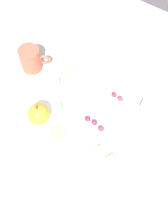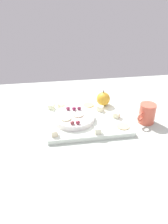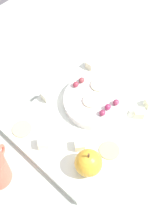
{
  "view_description": "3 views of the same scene",
  "coord_description": "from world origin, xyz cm",
  "views": [
    {
      "loc": [
        25.0,
        -36.11,
        75.73
      ],
      "look_at": [
        4.58,
        -6.28,
        8.64
      ],
      "focal_mm": 40.7,
      "sensor_mm": 36.0,
      "label": 1
    },
    {
      "loc": [
        17.73,
        76.9,
        56.22
      ],
      "look_at": [
        4.85,
        -5.51,
        7.71
      ],
      "focal_mm": 34.62,
      "sensor_mm": 36.0,
      "label": 2
    },
    {
      "loc": [
        -27.88,
        -33.62,
        73.13
      ],
      "look_at": [
        3.55,
        -4.09,
        9.0
      ],
      "focal_mm": 47.78,
      "sensor_mm": 36.0,
      "label": 3
    }
  ],
  "objects": [
    {
      "name": "table",
      "position": [
        0.0,
        0.0,
        1.81
      ],
      "size": [
        148.45,
        107.57,
        3.62
      ],
      "primitive_type": "cube",
      "color": "#B0BAAE",
      "rests_on": "ground"
    },
    {
      "name": "platter",
      "position": [
        3.76,
        -3.96,
        4.6
      ],
      "size": [
        35.26,
        28.97,
        1.97
      ],
      "primitive_type": "cube",
      "color": "white",
      "rests_on": "table"
    },
    {
      "name": "serving_dish",
      "position": [
        9.69,
        -2.98,
        6.76
      ],
      "size": [
        18.1,
        18.1,
        2.36
      ],
      "primitive_type": "cylinder",
      "color": "white",
      "rests_on": "platter"
    },
    {
      "name": "apple_whole",
      "position": [
        -6.11,
        -14.6,
        8.9
      ],
      "size": [
        6.63,
        6.63,
        6.63
      ],
      "primitive_type": "sphere",
      "color": "gold",
      "rests_on": "platter"
    },
    {
      "name": "apple_stem",
      "position": [
        -6.11,
        -14.6,
        12.81
      ],
      "size": [
        0.5,
        0.5,
        1.2
      ],
      "primitive_type": "cylinder",
      "color": "brown",
      "rests_on": "apple_whole"
    },
    {
      "name": "cheese_cube_0",
      "position": [
        -9.37,
        -2.11,
        6.81
      ],
      "size": [
        3.45,
        3.45,
        2.46
      ],
      "primitive_type": "cube",
      "rotation": [
        0.0,
        0.0,
        0.91
      ],
      "color": "beige",
      "rests_on": "platter"
    },
    {
      "name": "cheese_cube_1",
      "position": [
        18.57,
        7.2,
        6.81
      ],
      "size": [
        2.56,
        2.56,
        2.46
      ],
      "primitive_type": "cube",
      "rotation": [
        0.0,
        0.0,
        0.04
      ],
      "color": "#F9EAC3",
      "rests_on": "platter"
    },
    {
      "name": "cheese_cube_2",
      "position": [
        19.12,
        -14.31,
        6.81
      ],
      "size": [
        3.3,
        3.3,
        2.46
      ],
      "primitive_type": "cube",
      "rotation": [
        0.0,
        0.0,
        1.11
      ],
      "color": "#EEF0C4",
      "rests_on": "platter"
    },
    {
      "name": "cheese_cube_3",
      "position": [
        -3.43,
        -9.14,
        6.81
      ],
      "size": [
        3.46,
        3.46,
        2.46
      ],
      "primitive_type": "cube",
      "rotation": [
        0.0,
        0.0,
        0.9
      ],
      "color": "#F9EFC6",
      "rests_on": "platter"
    },
    {
      "name": "cheese_cube_4",
      "position": [
        1.44,
        8.18,
        6.81
      ],
      "size": [
        2.59,
        2.59,
        2.46
      ],
      "primitive_type": "cube",
      "rotation": [
        0.0,
        0.0,
        1.52
      ],
      "color": "white",
      "rests_on": "platter"
    },
    {
      "name": "cheese_cube_5",
      "position": [
        14.48,
        -14.16,
        6.81
      ],
      "size": [
        3.44,
        3.44,
        2.46
      ],
      "primitive_type": "cube",
      "rotation": [
        0.0,
        0.0,
        0.64
      ],
      "color": "#F8EEBD",
      "rests_on": "platter"
    },
    {
      "name": "cracker_0",
      "position": [
        -9.94,
        5.58,
        5.78
      ],
      "size": [
        5.21,
        5.21,
        0.4
      ],
      "primitive_type": "cylinder",
      "color": "#D2BA87",
      "rests_on": "platter"
    },
    {
      "name": "cracker_1",
      "position": [
        1.06,
        -15.25,
        5.78
      ],
      "size": [
        5.21,
        5.21,
        0.4
      ],
      "primitive_type": "cylinder",
      "color": "#DFBD7F",
      "rests_on": "platter"
    },
    {
      "name": "grape_0",
      "position": [
        8.88,
        4.05,
        8.71
      ],
      "size": [
        1.79,
        1.61,
        1.53
      ],
      "primitive_type": "ellipsoid",
      "color": "#983141",
      "rests_on": "serving_dish"
    },
    {
      "name": "grape_1",
      "position": [
        11.76,
        -8.07,
        8.77
      ],
      "size": [
        1.79,
        1.61,
        1.65
      ],
      "primitive_type": "ellipsoid",
      "color": "#923351",
      "rests_on": "serving_dish"
    },
    {
      "name": "grape_2",
      "position": [
        11.11,
        3.96,
        8.68
      ],
      "size": [
        1.79,
        1.61,
        1.47
      ],
      "primitive_type": "ellipsoid",
      "color": "brown",
      "rests_on": "serving_dish"
    },
    {
      "name": "grape_3",
      "position": [
        9.09,
        -7.46,
        8.76
      ],
      "size": [
        1.79,
        1.61,
        1.63
      ],
      "primitive_type": "ellipsoid",
      "color": "#922850",
      "rests_on": "serving_dish"
    },
    {
      "name": "grape_4",
      "position": [
        6.78,
        -7.6,
        8.69
      ],
      "size": [
        1.79,
        1.61,
        1.49
      ],
      "primitive_type": "ellipsoid",
      "color": "#832A47",
      "rests_on": "serving_dish"
    },
    {
      "name": "apple_slice_0",
      "position": [
        13.37,
        -0.55,
        8.25
      ],
      "size": [
        4.52,
        4.52,
        0.6
      ],
      "primitive_type": "cylinder",
      "color": "beige",
      "rests_on": "serving_dish"
    },
    {
      "name": "apple_slice_1",
      "position": [
        7.9,
        -2.69,
        8.25
      ],
      "size": [
        4.52,
        4.52,
        0.6
      ],
      "primitive_type": "cylinder",
      "color": "beige",
      "rests_on": "serving_dish"
    },
    {
      "name": "cup",
      "position": [
        -22.17,
        0.63,
        8.07
      ],
      "size": [
        9.38,
        7.36,
        8.91
      ],
      "color": "#DE614A",
      "rests_on": "table"
    }
  ]
}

